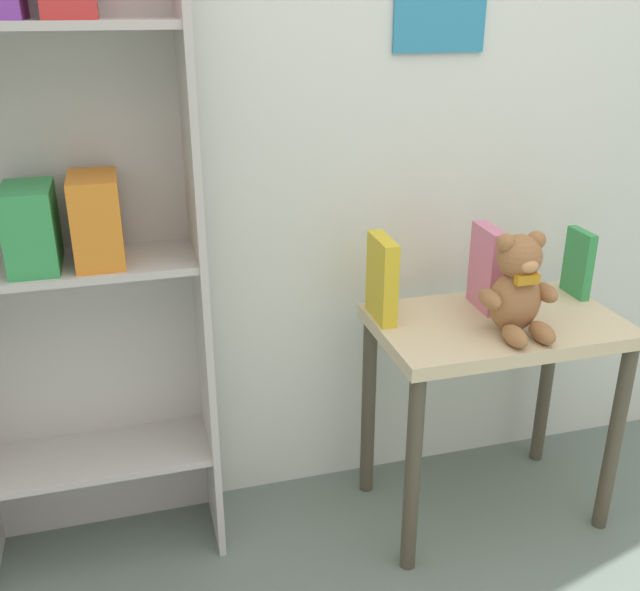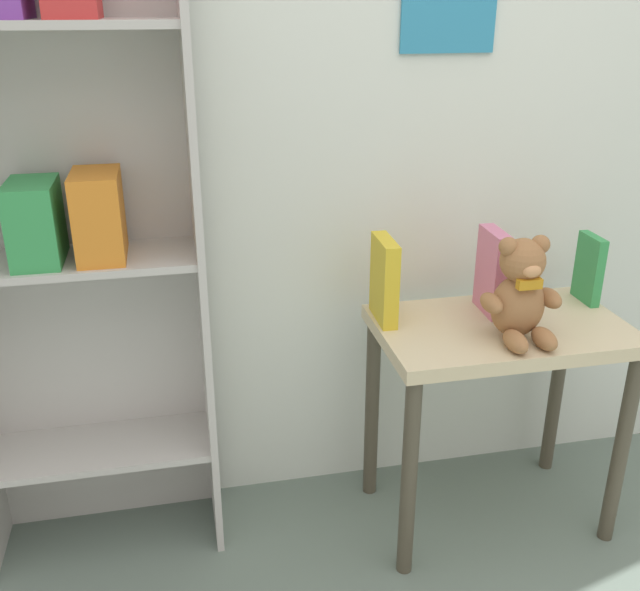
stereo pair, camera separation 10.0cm
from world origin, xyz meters
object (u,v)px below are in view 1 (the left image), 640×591
Objects in this scene: book_standing_yellow at (382,279)px; book_standing_green at (578,263)px; teddy_bear at (518,288)px; book_standing_pink at (487,268)px; display_table at (494,355)px; bookshelf_side at (67,228)px.

book_standing_yellow is 1.16× the size of book_standing_green.
teddy_bear reaches higher than book_standing_yellow.
book_standing_green is (0.29, 0.01, -0.02)m from book_standing_pink.
display_table is at bearing -160.92° from book_standing_green.
bookshelf_side is at bearing 178.49° from book_standing_pink.
bookshelf_side reaches higher than book_standing_green.
book_standing_yellow is at bearing 162.21° from display_table.
teddy_bear is 1.15× the size of book_standing_pink.
teddy_bear is 1.37× the size of book_standing_green.
teddy_bear is at bearing -148.22° from book_standing_green.
display_table is 2.49× the size of teddy_bear.
display_table is at bearing 89.79° from teddy_bear.
bookshelf_side is 0.77m from book_standing_yellow.
teddy_bear is (1.04, -0.24, -0.17)m from bookshelf_side.
teddy_bear is at bearing -12.78° from bookshelf_side.
teddy_bear is at bearing -87.48° from book_standing_pink.
bookshelf_side is 1.12m from display_table.
bookshelf_side is at bearing 167.22° from teddy_bear.
bookshelf_side is 6.28× the size of teddy_bear.
teddy_bear is at bearing -28.76° from book_standing_yellow.
book_standing_green is at bearing 2.00° from book_standing_yellow.
book_standing_yellow is at bearing 149.40° from teddy_bear.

